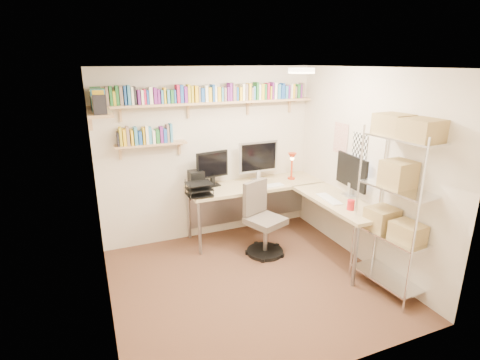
# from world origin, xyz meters

# --- Properties ---
(ground) EXTENTS (3.20, 3.20, 0.00)m
(ground) POSITION_xyz_m (0.00, 0.00, 0.00)
(ground) COLOR #4F2F22
(ground) RESTS_ON ground
(room_shell) EXTENTS (3.24, 3.04, 2.52)m
(room_shell) POSITION_xyz_m (0.00, 0.00, 1.55)
(room_shell) COLOR beige
(room_shell) RESTS_ON ground
(wall_shelves) EXTENTS (3.12, 1.09, 0.79)m
(wall_shelves) POSITION_xyz_m (-0.43, 1.30, 2.02)
(wall_shelves) COLOR tan
(wall_shelves) RESTS_ON ground
(corner_desk) EXTENTS (2.21, 2.11, 1.43)m
(corner_desk) POSITION_xyz_m (0.70, 0.91, 0.82)
(corner_desk) COLOR tan
(corner_desk) RESTS_ON ground
(office_chair) EXTENTS (0.58, 0.59, 1.02)m
(office_chair) POSITION_xyz_m (0.46, 0.63, 0.43)
(office_chair) COLOR black
(office_chair) RESTS_ON ground
(wire_rack) EXTENTS (0.47, 0.85, 2.03)m
(wire_rack) POSITION_xyz_m (1.42, -0.73, 1.33)
(wire_rack) COLOR silver
(wire_rack) RESTS_ON ground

